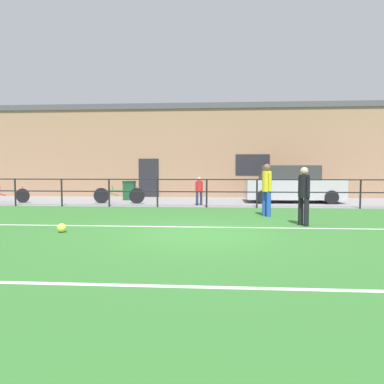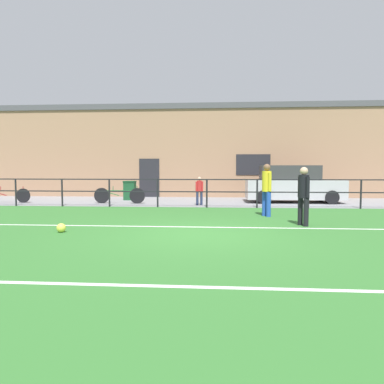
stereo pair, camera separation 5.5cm
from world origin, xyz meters
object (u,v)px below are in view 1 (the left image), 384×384
Objects in this scene: player_goalkeeper at (304,192)px; bicycle_parked_1 at (6,195)px; soccer_ball_match at (62,228)px; parked_car_red at (292,185)px; bicycle_parked_0 at (119,195)px; player_striker at (267,187)px; trash_bin_0 at (129,190)px; spectator_child at (199,189)px.

bicycle_parked_1 is (-11.95, 5.67, -0.56)m from player_goalkeeper.
soccer_ball_match is (-6.17, -1.54, -0.80)m from player_goalkeeper.
bicycle_parked_1 is at bearing 38.53° from player_goalkeeper.
bicycle_parked_1 is at bearing -174.67° from parked_car_red.
bicycle_parked_0 is (-7.77, -1.21, -0.44)m from parked_car_red.
player_striker is 7.72× the size of soccer_ball_match.
parked_car_red is 13.05m from bicycle_parked_1.
player_goalkeeper is 1.71× the size of trash_bin_0.
soccer_ball_match is at bearing -130.59° from parked_car_red.
soccer_ball_match is 0.05× the size of parked_car_red.
trash_bin_0 is at bearing 19.07° from bicycle_parked_1.
soccer_ball_match is at bearing -82.98° from player_striker.
player_striker is 0.78× the size of bicycle_parked_1.
player_striker is at bearing 109.66° from spectator_child.
spectator_child is at bearing 65.85° from soccer_ball_match.
player_goalkeeper is 6.96m from parked_car_red.
parked_car_red is (4.19, 1.68, 0.11)m from spectator_child.
player_goalkeeper is 0.73× the size of bicycle_parked_1.
trash_bin_0 is (-5.96, 5.55, -0.48)m from player_striker.
spectator_child reaches higher than trash_bin_0.
bicycle_parked_0 is at bearing -90.62° from trash_bin_0.
player_striker reaches higher than bicycle_parked_0.
spectator_child reaches higher than bicycle_parked_1.
soccer_ball_match is at bearing -86.56° from trash_bin_0.
player_goalkeeper is 13.24m from bicycle_parked_1.
soccer_ball_match is 7.41m from spectator_child.
bicycle_parked_0 reaches higher than bicycle_parked_1.
bicycle_parked_1 is (-5.22, 0.00, -0.02)m from bicycle_parked_0.
player_goalkeeper is 6.41m from soccer_ball_match.
spectator_child reaches higher than bicycle_parked_0.
player_goalkeeper is at bearing -4.16° from player_striker.
trash_bin_0 is at bearing 175.58° from parked_car_red.
player_goalkeeper is at bearing -40.09° from bicycle_parked_0.
player_goalkeeper reaches higher than spectator_child.
player_striker reaches higher than parked_car_red.
soccer_ball_match is 7.23m from bicycle_parked_0.
player_striker is 7.08m from bicycle_parked_0.
soccer_ball_match is at bearing 77.88° from player_goalkeeper.
trash_bin_0 is at bearing 93.44° from soccer_ball_match.
player_goalkeeper reaches higher than bicycle_parked_1.
spectator_child is 0.28× the size of parked_car_red.
player_goalkeeper is at bearing -48.09° from trash_bin_0.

